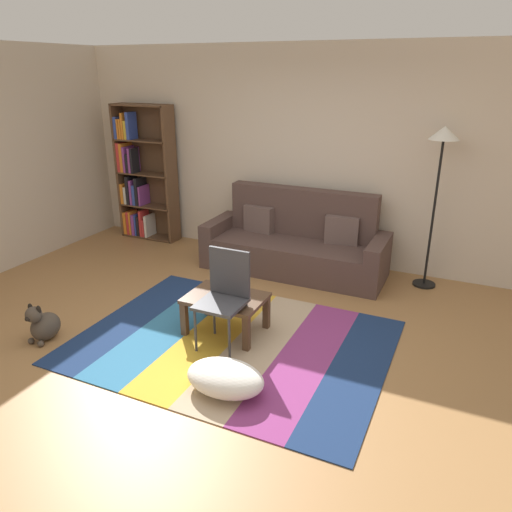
{
  "coord_description": "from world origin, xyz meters",
  "views": [
    {
      "loc": [
        1.91,
        -3.38,
        2.4
      ],
      "look_at": [
        0.02,
        0.71,
        0.65
      ],
      "focal_mm": 34.1,
      "sensor_mm": 36.0,
      "label": 1
    }
  ],
  "objects_px": {
    "bookshelf": "(140,178)",
    "tv_remote": "(216,292)",
    "pouf": "(225,378)",
    "couch": "(296,244)",
    "standing_lamp": "(441,155)",
    "coffee_table": "(226,303)",
    "folding_chair": "(225,291)",
    "dog": "(43,325)"
  },
  "relations": [
    {
      "from": "bookshelf",
      "to": "tv_remote",
      "type": "height_order",
      "value": "bookshelf"
    },
    {
      "from": "bookshelf",
      "to": "pouf",
      "type": "bearing_deg",
      "value": -44.5
    },
    {
      "from": "couch",
      "to": "standing_lamp",
      "type": "height_order",
      "value": "standing_lamp"
    },
    {
      "from": "coffee_table",
      "to": "pouf",
      "type": "xyz_separation_m",
      "value": [
        0.44,
        -0.84,
        -0.19
      ]
    },
    {
      "from": "couch",
      "to": "coffee_table",
      "type": "height_order",
      "value": "couch"
    },
    {
      "from": "bookshelf",
      "to": "folding_chair",
      "type": "height_order",
      "value": "bookshelf"
    },
    {
      "from": "pouf",
      "to": "folding_chair",
      "type": "relative_size",
      "value": 0.71
    },
    {
      "from": "bookshelf",
      "to": "standing_lamp",
      "type": "relative_size",
      "value": 1.06
    },
    {
      "from": "dog",
      "to": "couch",
      "type": "bearing_deg",
      "value": 59.53
    },
    {
      "from": "standing_lamp",
      "to": "tv_remote",
      "type": "height_order",
      "value": "standing_lamp"
    },
    {
      "from": "tv_remote",
      "to": "folding_chair",
      "type": "distance_m",
      "value": 0.34
    },
    {
      "from": "couch",
      "to": "pouf",
      "type": "relative_size",
      "value": 3.52
    },
    {
      "from": "pouf",
      "to": "folding_chair",
      "type": "xyz_separation_m",
      "value": [
        -0.34,
        0.66,
        0.41
      ]
    },
    {
      "from": "bookshelf",
      "to": "standing_lamp",
      "type": "distance_m",
      "value": 4.15
    },
    {
      "from": "coffee_table",
      "to": "standing_lamp",
      "type": "xyz_separation_m",
      "value": [
        1.61,
        1.95,
        1.21
      ]
    },
    {
      "from": "pouf",
      "to": "dog",
      "type": "relative_size",
      "value": 1.62
    },
    {
      "from": "coffee_table",
      "to": "tv_remote",
      "type": "relative_size",
      "value": 4.89
    },
    {
      "from": "standing_lamp",
      "to": "couch",
      "type": "bearing_deg",
      "value": -173.17
    },
    {
      "from": "standing_lamp",
      "to": "bookshelf",
      "type": "bearing_deg",
      "value": 178.63
    },
    {
      "from": "couch",
      "to": "bookshelf",
      "type": "xyz_separation_m",
      "value": [
        -2.54,
        0.28,
        0.55
      ]
    },
    {
      "from": "coffee_table",
      "to": "pouf",
      "type": "bearing_deg",
      "value": -62.36
    },
    {
      "from": "dog",
      "to": "standing_lamp",
      "type": "distance_m",
      "value": 4.39
    },
    {
      "from": "bookshelf",
      "to": "dog",
      "type": "bearing_deg",
      "value": -70.73
    },
    {
      "from": "tv_remote",
      "to": "coffee_table",
      "type": "bearing_deg",
      "value": -40.36
    },
    {
      "from": "standing_lamp",
      "to": "tv_remote",
      "type": "distance_m",
      "value": 2.82
    },
    {
      "from": "pouf",
      "to": "tv_remote",
      "type": "xyz_separation_m",
      "value": [
        -0.56,
        0.87,
        0.26
      ]
    },
    {
      "from": "pouf",
      "to": "dog",
      "type": "xyz_separation_m",
      "value": [
        -1.92,
        -0.01,
        0.03
      ]
    },
    {
      "from": "coffee_table",
      "to": "tv_remote",
      "type": "height_order",
      "value": "tv_remote"
    },
    {
      "from": "standing_lamp",
      "to": "folding_chair",
      "type": "xyz_separation_m",
      "value": [
        -1.52,
        -2.12,
        -0.99
      ]
    },
    {
      "from": "standing_lamp",
      "to": "folding_chair",
      "type": "bearing_deg",
      "value": -125.52
    },
    {
      "from": "couch",
      "to": "dog",
      "type": "xyz_separation_m",
      "value": [
        -1.53,
        -2.61,
        -0.18
      ]
    },
    {
      "from": "bookshelf",
      "to": "standing_lamp",
      "type": "xyz_separation_m",
      "value": [
        4.1,
        -0.1,
        0.64
      ]
    },
    {
      "from": "couch",
      "to": "folding_chair",
      "type": "relative_size",
      "value": 2.51
    },
    {
      "from": "dog",
      "to": "folding_chair",
      "type": "bearing_deg",
      "value": 23.03
    },
    {
      "from": "folding_chair",
      "to": "bookshelf",
      "type": "bearing_deg",
      "value": 166.89
    },
    {
      "from": "pouf",
      "to": "tv_remote",
      "type": "relative_size",
      "value": 4.28
    },
    {
      "from": "couch",
      "to": "standing_lamp",
      "type": "relative_size",
      "value": 1.23
    },
    {
      "from": "coffee_table",
      "to": "standing_lamp",
      "type": "bearing_deg",
      "value": 50.4
    },
    {
      "from": "standing_lamp",
      "to": "tv_remote",
      "type": "bearing_deg",
      "value": -132.19
    },
    {
      "from": "coffee_table",
      "to": "dog",
      "type": "relative_size",
      "value": 1.85
    },
    {
      "from": "coffee_table",
      "to": "dog",
      "type": "distance_m",
      "value": 1.71
    },
    {
      "from": "standing_lamp",
      "to": "dog",
      "type": "bearing_deg",
      "value": -137.9
    }
  ]
}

